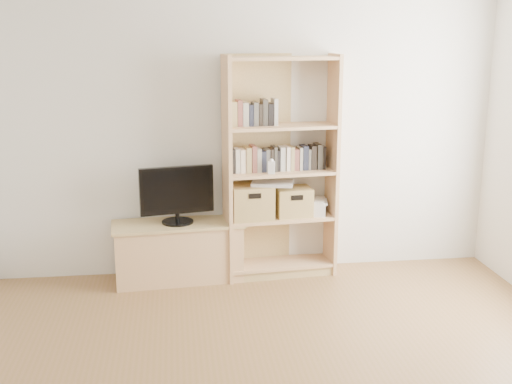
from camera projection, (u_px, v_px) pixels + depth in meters
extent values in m
cube|color=silver|center=(247.00, 130.00, 5.70)|extent=(4.50, 0.02, 2.60)
cube|color=tan|center=(179.00, 252.00, 5.68)|extent=(1.13, 0.50, 0.50)
cube|color=tan|center=(280.00, 168.00, 5.64)|extent=(1.01, 0.44, 1.97)
cube|color=black|center=(177.00, 195.00, 5.55)|extent=(0.64, 0.17, 0.50)
cube|color=black|center=(280.00, 159.00, 5.65)|extent=(0.75, 0.21, 0.20)
cube|color=black|center=(256.00, 113.00, 5.50)|extent=(0.41, 0.17, 0.21)
cube|color=white|center=(271.00, 168.00, 5.51)|extent=(0.06, 0.05, 0.11)
cube|color=olive|center=(251.00, 202.00, 5.65)|extent=(0.38, 0.33, 0.30)
cube|color=olive|center=(293.00, 201.00, 5.74)|extent=(0.33, 0.28, 0.26)
cube|color=silver|center=(272.00, 183.00, 5.64)|extent=(0.41, 0.33, 0.03)
cube|color=silver|center=(316.00, 208.00, 5.80)|extent=(0.22, 0.27, 0.11)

